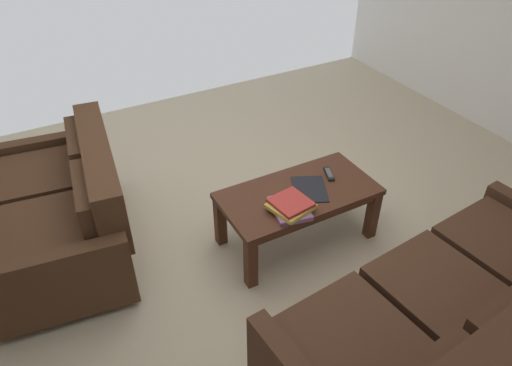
% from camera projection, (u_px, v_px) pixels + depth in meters
% --- Properties ---
extents(ground_plane, '(5.87, 4.95, 0.01)m').
position_uv_depth(ground_plane, '(247.00, 242.00, 3.43)').
color(ground_plane, beige).
extents(sofa_main, '(2.00, 1.04, 0.82)m').
position_uv_depth(sofa_main, '(456.00, 326.00, 2.41)').
color(sofa_main, black).
rests_on(sofa_main, ground).
extents(loveseat_near, '(1.03, 1.51, 0.81)m').
position_uv_depth(loveseat_near, '(63.00, 211.00, 3.17)').
color(loveseat_near, black).
rests_on(loveseat_near, ground).
extents(coffee_table, '(1.08, 0.55, 0.44)m').
position_uv_depth(coffee_table, '(298.00, 199.00, 3.23)').
color(coffee_table, '#4C2819').
rests_on(coffee_table, ground).
extents(book_stack, '(0.30, 0.32, 0.08)m').
position_uv_depth(book_stack, '(290.00, 206.00, 3.00)').
color(book_stack, '#996699').
rests_on(book_stack, coffee_table).
extents(tv_remote, '(0.10, 0.17, 0.02)m').
position_uv_depth(tv_remote, '(329.00, 174.00, 3.34)').
color(tv_remote, black).
rests_on(tv_remote, coffee_table).
extents(loose_magazine, '(0.33, 0.36, 0.01)m').
position_uv_depth(loose_magazine, '(309.00, 189.00, 3.20)').
color(loose_magazine, black).
rests_on(loose_magazine, coffee_table).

